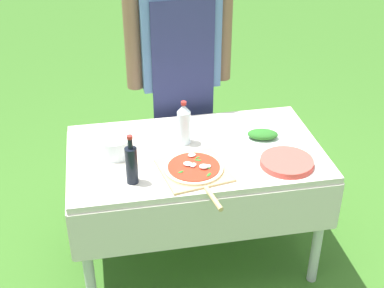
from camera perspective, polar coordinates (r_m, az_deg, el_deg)
ground_plane at (r=3.30m, az=0.32°, el=-11.57°), size 12.00×12.00×0.00m
prep_table at (r=2.91m, az=0.35°, el=-2.32°), size 1.36×0.80×0.74m
person_cook at (r=3.25m, az=-1.35°, el=8.98°), size 0.64×0.23×1.72m
pizza_on_peel at (r=2.67m, az=0.28°, el=-2.75°), size 0.38×0.53×0.05m
oil_bottle at (r=2.57m, az=-6.46°, el=-2.15°), size 0.06×0.06×0.26m
water_bottle at (r=2.86m, az=-0.88°, el=2.18°), size 0.07×0.07×0.25m
herb_container at (r=2.96m, az=7.55°, el=0.96°), size 0.22×0.16×0.06m
mixing_tub at (r=2.82m, az=-8.22°, el=-0.24°), size 0.17×0.17×0.10m
plate_stack at (r=2.77m, az=10.08°, el=-1.92°), size 0.28×0.28×0.03m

